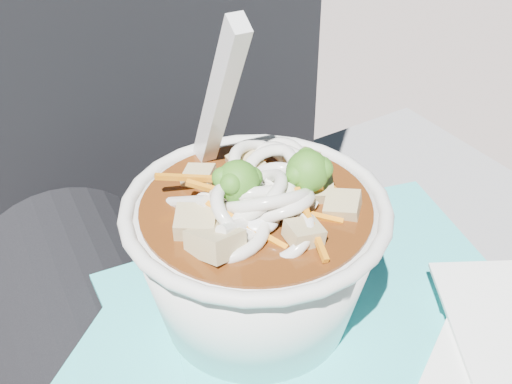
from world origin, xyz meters
name	(u,v)px	position (x,y,z in m)	size (l,w,h in m)	color
person_body	(210,317)	(0.00, 0.09, 0.58)	(0.34, 0.94, 1.03)	black
plastic_bag	(281,356)	(0.00, -0.03, 0.65)	(0.37, 0.33, 0.02)	#2FC3C5
udon_bowl	(256,246)	(0.00, 0.01, 0.72)	(0.20, 0.20, 0.20)	white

